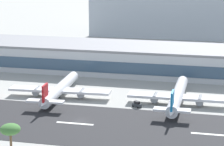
# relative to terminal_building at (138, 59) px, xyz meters

# --- Properties ---
(ground_plane) EXTENTS (1400.00, 1400.00, 0.00)m
(ground_plane) POSITION_rel_terminal_building_xyz_m (-4.95, -70.23, -5.90)
(ground_plane) COLOR #9E9E99
(runway_strip) EXTENTS (800.00, 37.60, 0.08)m
(runway_strip) POSITION_rel_terminal_building_xyz_m (-4.95, -73.21, -5.86)
(runway_strip) COLOR #262628
(runway_strip) RESTS_ON ground_plane
(runway_centreline_dash_4) EXTENTS (12.00, 1.20, 0.01)m
(runway_centreline_dash_4) POSITION_rel_terminal_building_xyz_m (-5.97, -73.21, -5.82)
(runway_centreline_dash_4) COLOR white
(runway_centreline_dash_4) RESTS_ON runway_strip
(runway_centreline_dash_5) EXTENTS (12.00, 1.20, 0.01)m
(runway_centreline_dash_5) POSITION_rel_terminal_building_xyz_m (36.14, -73.21, -5.82)
(runway_centreline_dash_5) COLOR white
(runway_centreline_dash_5) RESTS_ON runway_strip
(terminal_building) EXTENTS (198.42, 29.96, 11.80)m
(terminal_building) POSITION_rel_terminal_building_xyz_m (0.00, 0.00, 0.00)
(terminal_building) COLOR silver
(terminal_building) RESTS_ON ground_plane
(airliner_red_tail_gate_0) EXTENTS (38.00, 44.37, 9.26)m
(airliner_red_tail_gate_0) POSITION_rel_terminal_building_xyz_m (-20.31, -46.98, -2.96)
(airliner_red_tail_gate_0) COLOR white
(airliner_red_tail_gate_0) RESTS_ON ground_plane
(airliner_blue_tail_gate_1) EXTENTS (34.86, 46.40, 9.68)m
(airliner_blue_tail_gate_1) POSITION_rel_terminal_building_xyz_m (22.88, -46.24, -2.81)
(airliner_blue_tail_gate_1) COLOR silver
(airliner_blue_tail_gate_1) RESTS_ON ground_plane
(service_baggage_tug_0) EXTENTS (3.56, 3.12, 2.20)m
(service_baggage_tug_0) POSITION_rel_terminal_building_xyz_m (9.68, -51.74, -4.86)
(service_baggage_tug_0) COLOR #2D3338
(service_baggage_tug_0) RESTS_ON ground_plane
(palm_tree_2) EXTENTS (4.89, 4.89, 12.98)m
(palm_tree_2) POSITION_rel_terminal_building_xyz_m (-9.37, -112.62, 5.39)
(palm_tree_2) COLOR brown
(palm_tree_2) RESTS_ON ground_plane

